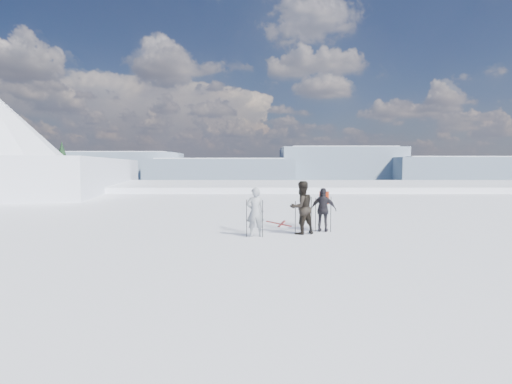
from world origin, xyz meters
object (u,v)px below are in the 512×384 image
skier_dark (302,208)px  skier_pack (323,210)px  skier_grey (255,212)px  skis_loose (280,224)px

skier_dark → skier_pack: skier_dark is taller
skier_grey → skier_pack: 2.67m
skier_grey → skis_loose: size_ratio=0.99×
skier_grey → skier_pack: size_ratio=1.05×
skier_grey → skier_pack: bearing=-163.5°
skier_grey → skier_dark: size_ratio=0.90×
skier_dark → skis_loose: (-0.60, 2.35, -0.92)m
skier_dark → skis_loose: size_ratio=1.11×
skier_grey → skier_dark: bearing=-168.4°
skier_grey → skier_dark: 1.70m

